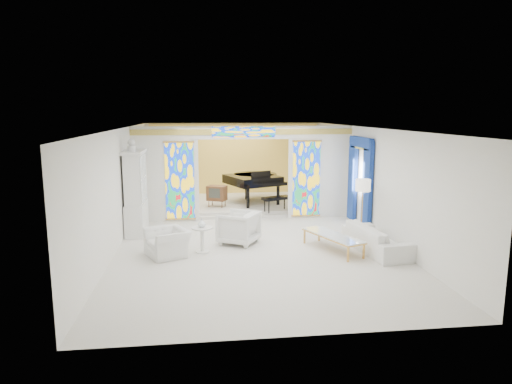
{
  "coord_description": "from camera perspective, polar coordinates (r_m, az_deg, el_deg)",
  "views": [
    {
      "loc": [
        -1.36,
        -12.45,
        3.44
      ],
      "look_at": [
        0.18,
        0.2,
        1.2
      ],
      "focal_mm": 32.0,
      "sensor_mm": 36.0,
      "label": 1
    }
  ],
  "objects": [
    {
      "name": "china_cabinet",
      "position": [
        13.37,
        -14.81,
        -0.12
      ],
      "size": [
        0.56,
        1.46,
        2.72
      ],
      "color": "silver",
      "rests_on": "floor"
    },
    {
      "name": "alcove_platform",
      "position": [
        16.94,
        -2.19,
        -1.42
      ],
      "size": [
        6.8,
        3.8,
        0.18
      ],
      "primitive_type": "cube",
      "color": "silver",
      "rests_on": "floor"
    },
    {
      "name": "wall_left",
      "position": [
        12.78,
        -16.49,
        0.85
      ],
      "size": [
        0.02,
        12.0,
        3.0
      ],
      "primitive_type": "cube",
      "color": "white",
      "rests_on": "floor"
    },
    {
      "name": "stained_glass_transom",
      "position": [
        14.42,
        -1.53,
        7.52
      ],
      "size": [
        2.0,
        0.04,
        0.34
      ],
      "primitive_type": "cube",
      "color": "gold",
      "rests_on": "partition_wall"
    },
    {
      "name": "vase",
      "position": [
        11.3,
        -6.8,
        -3.86
      ],
      "size": [
        0.26,
        0.26,
        0.21
      ],
      "primitive_type": "imported",
      "rotation": [
        0.0,
        0.0,
        -0.34
      ],
      "color": "silver",
      "rests_on": "side_table"
    },
    {
      "name": "partition_wall",
      "position": [
        14.62,
        -1.54,
        2.97
      ],
      "size": [
        7.0,
        0.22,
        3.0
      ],
      "color": "white",
      "rests_on": "floor"
    },
    {
      "name": "blue_drapes",
      "position": [
        14.11,
        12.86,
        2.15
      ],
      "size": [
        0.14,
        1.85,
        2.65
      ],
      "color": "navy",
      "rests_on": "wall_right"
    },
    {
      "name": "sofa",
      "position": [
        11.81,
        14.82,
        -5.64
      ],
      "size": [
        1.15,
        2.32,
        0.65
      ],
      "primitive_type": "imported",
      "rotation": [
        0.0,
        0.0,
        1.7
      ],
      "color": "white",
      "rests_on": "floor"
    },
    {
      "name": "side_table",
      "position": [
        11.39,
        -6.76,
        -5.47
      ],
      "size": [
        0.52,
        0.52,
        0.64
      ],
      "rotation": [
        0.0,
        0.0,
        -0.01
      ],
      "color": "silver",
      "rests_on": "floor"
    },
    {
      "name": "floor",
      "position": [
        12.99,
        -0.68,
        -5.37
      ],
      "size": [
        12.0,
        12.0,
        0.0
      ],
      "primitive_type": "plane",
      "color": "silver",
      "rests_on": "ground"
    },
    {
      "name": "wall_back",
      "position": [
        18.6,
        -2.7,
        3.99
      ],
      "size": [
        7.0,
        0.02,
        3.0
      ],
      "primitive_type": "cube",
      "color": "white",
      "rests_on": "floor"
    },
    {
      "name": "coffee_table",
      "position": [
        11.6,
        9.56,
        -5.44
      ],
      "size": [
        1.24,
        1.94,
        0.42
      ],
      "rotation": [
        0.0,
        0.0,
        0.39
      ],
      "color": "white",
      "rests_on": "floor"
    },
    {
      "name": "wall_front",
      "position": [
        6.87,
        4.79,
        -6.44
      ],
      "size": [
        7.0,
        0.02,
        3.0
      ],
      "primitive_type": "cube",
      "color": "white",
      "rests_on": "floor"
    },
    {
      "name": "grand_piano",
      "position": [
        16.62,
        -0.17,
        1.57
      ],
      "size": [
        2.27,
        3.43,
        1.22
      ],
      "rotation": [
        0.0,
        0.0,
        0.4
      ],
      "color": "black",
      "rests_on": "alcove_platform"
    },
    {
      "name": "armchair_right",
      "position": [
        12.06,
        -2.2,
        -4.46
      ],
      "size": [
        1.28,
        1.27,
        0.86
      ],
      "primitive_type": "imported",
      "rotation": [
        0.0,
        0.0,
        -2.09
      ],
      "color": "white",
      "rests_on": "floor"
    },
    {
      "name": "armchair_left",
      "position": [
        11.28,
        -11.01,
        -6.22
      ],
      "size": [
        1.22,
        1.28,
        0.65
      ],
      "primitive_type": "imported",
      "rotation": [
        0.0,
        0.0,
        -1.13
      ],
      "color": "silver",
      "rests_on": "floor"
    },
    {
      "name": "stained_glass_right",
      "position": [
        14.89,
        6.31,
        1.67
      ],
      "size": [
        0.9,
        0.04,
        2.4
      ],
      "primitive_type": "cube",
      "color": "gold",
      "rests_on": "partition_wall"
    },
    {
      "name": "ceiling",
      "position": [
        12.53,
        -0.71,
        7.98
      ],
      "size": [
        7.0,
        12.0,
        0.02
      ],
      "primitive_type": "cube",
      "color": "white",
      "rests_on": "wall_back"
    },
    {
      "name": "gold_curtain_back",
      "position": [
        18.48,
        -2.68,
        3.95
      ],
      "size": [
        6.7,
        0.1,
        2.9
      ],
      "primitive_type": "cube",
      "color": "gold",
      "rests_on": "wall_back"
    },
    {
      "name": "stained_glass_left",
      "position": [
        14.51,
        -9.5,
        1.37
      ],
      "size": [
        0.9,
        0.04,
        2.4
      ],
      "primitive_type": "cube",
      "color": "gold",
      "rests_on": "partition_wall"
    },
    {
      "name": "wall_right",
      "position": [
        13.5,
        14.25,
        1.42
      ],
      "size": [
        0.02,
        12.0,
        3.0
      ],
      "primitive_type": "cube",
      "color": "white",
      "rests_on": "floor"
    },
    {
      "name": "floor_lamp",
      "position": [
        12.59,
        13.21,
        0.46
      ],
      "size": [
        0.41,
        0.41,
        1.66
      ],
      "rotation": [
        0.0,
        0.0,
        -0.01
      ],
      "color": "gold",
      "rests_on": "floor"
    },
    {
      "name": "tv_console",
      "position": [
        15.87,
        -4.92,
        -0.15
      ],
      "size": [
        0.75,
        0.65,
        0.73
      ],
      "rotation": [
        0.0,
        0.0,
        -0.43
      ],
      "color": "brown",
      "rests_on": "alcove_platform"
    },
    {
      "name": "chandelier",
      "position": [
        16.55,
        -1.52,
        6.9
      ],
      "size": [
        0.48,
        0.48,
        0.3
      ],
      "primitive_type": "cylinder",
      "color": "gold",
      "rests_on": "ceiling"
    }
  ]
}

